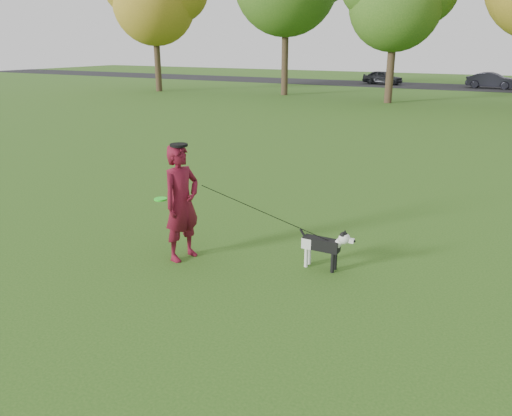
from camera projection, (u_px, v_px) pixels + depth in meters
The scene contains 7 objects.
ground at pixel (252, 262), 8.78m from camera, with size 120.00×120.00×0.00m, color #285116.
road at pixel (478, 88), 42.24m from camera, with size 120.00×7.00×0.02m, color black.
man at pixel (182, 203), 8.63m from camera, with size 0.75×0.49×2.06m, color #590C1B.
dog at pixel (326, 244), 8.35m from camera, with size 0.99×0.20×0.75m.
car_left at pixel (383, 77), 45.69m from camera, with size 1.45×3.59×1.22m, color black.
car_mid at pixel (492, 80), 41.58m from camera, with size 1.37×3.93×1.29m, color black.
man_held_items at pixel (268, 214), 8.25m from camera, with size 3.06×0.91×1.56m.
Camera 1 is at (3.85, -7.05, 3.67)m, focal length 35.00 mm.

